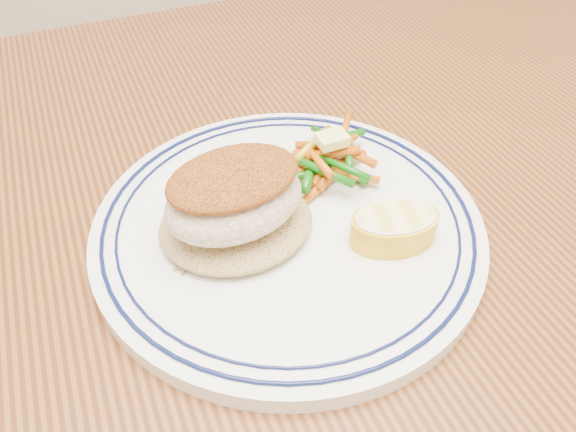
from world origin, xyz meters
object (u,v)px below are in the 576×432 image
Objects in this scene: lemon_wedge at (394,227)px; plate at (288,226)px; fish_fillet at (234,195)px; vegetable_pile at (328,159)px; dining_table at (261,316)px; rice_pilaf at (236,220)px.

plate is at bearing 142.19° from lemon_wedge.
fish_fillet is 0.11m from vegetable_pile.
dining_table is 4.99× the size of plate.
lemon_wedge is at bearing -84.35° from vegetable_pile.
plate is at bearing 1.82° from fish_fillet.
fish_fillet reaches higher than vegetable_pile.
fish_fillet reaches higher than rice_pilaf.
vegetable_pile is at bearing 95.65° from lemon_wedge.
dining_table is 14.98× the size of vegetable_pile.
vegetable_pile is at bearing 22.04° from rice_pilaf.
plate is 0.07m from vegetable_pile.
lemon_wedge is (0.06, -0.05, 0.02)m from plate.
fish_fillet is (-0.00, -0.01, 0.03)m from rice_pilaf.
lemon_wedge reaches higher than plate.
fish_fillet is (-0.04, -0.00, 0.05)m from plate.
plate is 3.00× the size of vegetable_pile.
dining_table is 0.15m from vegetable_pile.
dining_table is 0.12m from rice_pilaf.
fish_fillet is 1.10× the size of vegetable_pile.
rice_pilaf is at bearing 172.78° from dining_table.
fish_fillet reaches higher than plate.
vegetable_pile reaches higher than rice_pilaf.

